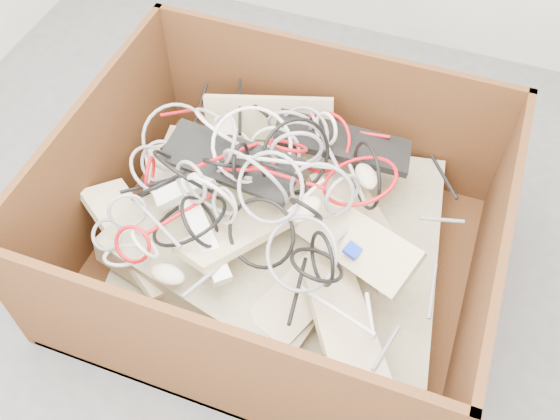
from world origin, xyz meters
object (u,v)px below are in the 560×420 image
(power_strip_left, at_px, (202,181))
(power_strip_right, at_px, (205,241))
(vga_plug, at_px, (352,251))
(cardboard_box, at_px, (273,243))

(power_strip_left, distance_m, power_strip_right, 0.22)
(power_strip_left, bearing_deg, vga_plug, -49.25)
(cardboard_box, distance_m, vga_plug, 0.36)
(power_strip_left, relative_size, vga_plug, 6.85)
(vga_plug, bearing_deg, power_strip_left, -170.13)
(cardboard_box, xyz_separation_m, power_strip_right, (-0.14, -0.20, 0.21))
(cardboard_box, bearing_deg, power_strip_left, -179.15)
(cardboard_box, height_order, power_strip_left, cardboard_box)
(cardboard_box, relative_size, power_strip_right, 4.63)
(cardboard_box, height_order, power_strip_right, cardboard_box)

